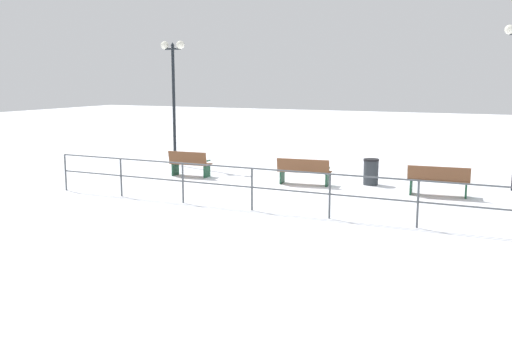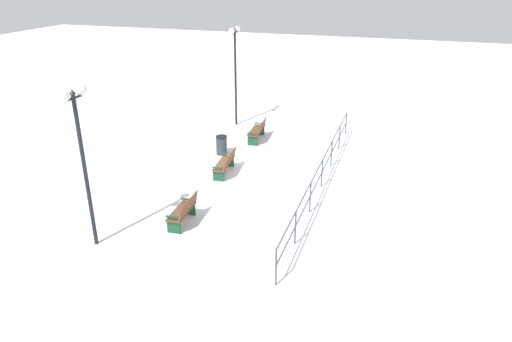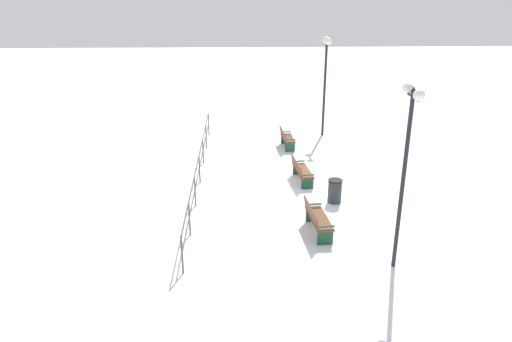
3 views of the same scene
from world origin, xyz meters
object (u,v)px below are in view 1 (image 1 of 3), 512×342
(bench_third, at_px, (190,164))
(bench_nearest, at_px, (438,180))
(bench_second, at_px, (304,171))
(trash_bin, at_px, (371,172))
(lamppost_middle, at_px, (173,75))

(bench_third, bearing_deg, bench_nearest, -92.43)
(bench_second, bearing_deg, bench_third, 86.20)
(bench_nearest, bearing_deg, bench_second, 84.52)
(trash_bin, bearing_deg, bench_third, 100.63)
(bench_third, xyz_separation_m, lamppost_middle, (1.96, 1.86, 2.99))
(lamppost_middle, height_order, trash_bin, lamppost_middle)
(bench_nearest, xyz_separation_m, lamppost_middle, (1.79, 9.99, 2.97))
(bench_third, bearing_deg, trash_bin, -82.99)
(bench_nearest, bearing_deg, trash_bin, 61.04)
(bench_second, relative_size, lamppost_middle, 0.37)
(bench_nearest, distance_m, bench_third, 8.13)
(bench_nearest, xyz_separation_m, bench_third, (-0.17, 8.13, -0.02))
(bench_second, relative_size, trash_bin, 2.08)
(bench_nearest, bearing_deg, bench_third, 85.92)
(bench_second, xyz_separation_m, bench_third, (-0.18, 4.07, 0.00))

